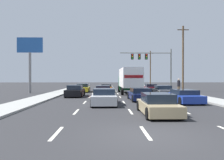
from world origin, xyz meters
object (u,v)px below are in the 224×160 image
Objects in this scene: car_yellow at (83,88)px; car_red at (103,91)px; utility_pole_far at (150,68)px; pedestrian_near_corner at (179,86)px; car_silver at (104,97)px; car_black at (75,91)px; traffic_signal_mast at (148,59)px; car_gray at (163,91)px; car_maroon at (151,88)px; roadside_billboard at (30,54)px; box_truck at (129,79)px; car_blue at (184,96)px; car_tan at (158,105)px; car_orange at (106,88)px; car_navy at (140,95)px; utility_pole_mid at (183,58)px.

car_yellow is 1.07× the size of car_red.
car_red is 32.20m from utility_pole_far.
car_silver is at bearing -133.33° from pedestrian_near_corner.
traffic_signal_mast reaches higher than car_black.
car_maroon is at bearing 90.84° from car_gray.
car_black is 0.56× the size of roadside_billboard.
roadside_billboard reaches higher than box_truck.
car_tan is at bearing -122.83° from car_blue.
car_maroon is 6.56m from car_gray.
car_yellow is 2.39× the size of pedestrian_near_corner.
pedestrian_near_corner is at bearing 46.67° from car_silver.
car_red is 0.94× the size of car_gray.
roadside_billboard reaches higher than car_blue.
car_orange is at bearing 13.22° from roadside_billboard.
car_blue is (-0.10, -13.82, -0.03)m from car_maroon.
car_silver is at bearing -139.01° from car_navy.
box_truck is at bearing 73.87° from car_silver.
pedestrian_near_corner reaches higher than car_silver.
car_maroon is at bearing 89.57° from car_blue.
car_orange is 0.53× the size of roadside_billboard.
car_yellow is 1.12× the size of car_maroon.
utility_pole_far is 27.43m from pedestrian_near_corner.
car_red reaches higher than car_orange.
car_maroon is at bearing 73.43° from car_navy.
car_orange is (3.52, 0.33, -0.04)m from car_yellow.
car_maroon is (3.68, 3.63, -1.40)m from box_truck.
car_yellow is 7.79m from box_truck.
utility_pole_mid is 5.41× the size of pedestrian_near_corner.
car_maroon is at bearing -101.98° from utility_pole_far.
utility_pole_far reaches higher than car_orange.
box_truck is at bearing -154.68° from utility_pole_mid.
utility_pole_far is 1.18× the size of roadside_billboard.
car_navy is 2.17× the size of pedestrian_near_corner.
roadside_billboard is at bearing -173.32° from utility_pole_mid.
pedestrian_near_corner reaches higher than car_red.
car_orange is at bearing 5.30° from car_yellow.
car_red is at bearing -124.35° from traffic_signal_mast.
box_truck is (3.17, -4.07, 1.42)m from car_orange.
utility_pole_far reaches higher than car_tan.
box_truck is 6.52m from pedestrian_near_corner.
car_maroon is at bearing 45.07° from car_red.
roadside_billboard is 20.92m from pedestrian_near_corner.
traffic_signal_mast is (10.74, 11.59, 4.77)m from car_black.
car_gray reaches higher than car_navy.
box_truck reaches higher than car_blue.
car_orange is at bearing -179.28° from utility_pole_mid.
car_black is 33.95m from utility_pole_far.
car_orange is at bearing 98.71° from car_tan.
car_orange is 1.00× the size of car_navy.
car_orange is 12.85m from car_navy.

